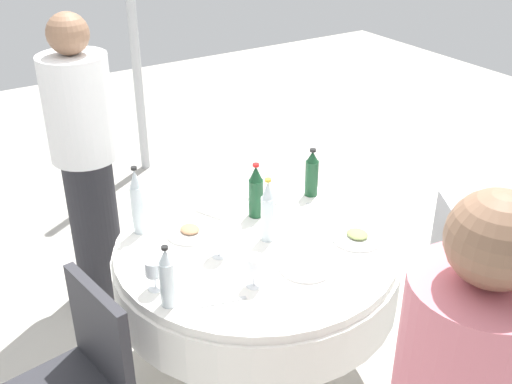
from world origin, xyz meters
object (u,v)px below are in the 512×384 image
bottle_dark_green_west (312,174)px  chair_mid (467,278)px  plate_far (268,193)px  plate_inner (357,237)px  bottle_clear_south (268,212)px  person_south (86,161)px  dining_table (256,271)px  plate_front (306,266)px  plate_east (190,232)px  bottle_clear_rear (137,202)px  bottle_dark_green_near (256,192)px  wine_glass_right (219,235)px  wine_glass_mid (154,269)px  chair_left (80,375)px  bottle_clear_right (167,278)px  wine_glass_near (254,265)px

bottle_dark_green_west → chair_mid: size_ratio=0.28×
plate_far → plate_inner: bearing=-169.4°
bottle_clear_south → plate_far: bearing=-33.7°
person_south → dining_table: bearing=-90.0°
person_south → chair_mid: (-1.48, -1.25, -0.32)m
plate_far → person_south: bearing=46.4°
plate_front → plate_east: bearing=30.3°
bottle_clear_rear → bottle_clear_south: bearing=-128.4°
person_south → bottle_dark_green_west: bearing=-64.0°
bottle_clear_south → bottle_dark_green_near: bottle_clear_south is taller
person_south → bottle_clear_rear: bearing=-110.7°
plate_inner → wine_glass_right: bearing=70.3°
dining_table → bottle_clear_rear: (0.35, 0.39, 0.30)m
plate_far → plate_front: (-0.61, 0.21, 0.00)m
person_south → wine_glass_mid: bearing=-117.5°
dining_table → bottle_dark_green_west: bottle_dark_green_west is taller
dining_table → plate_front: plate_front is taller
bottle_dark_green_near → chair_left: size_ratio=0.31×
bottle_dark_green_near → wine_glass_right: 0.38m
wine_glass_right → plate_east: 0.24m
bottle_clear_right → plate_far: bottle_clear_right is taller
dining_table → bottle_dark_green_west: size_ratio=5.08×
bottle_clear_rear → plate_far: 0.69m
plate_inner → chair_mid: chair_mid is taller
bottle_dark_green_west → plate_inner: size_ratio=1.13×
bottle_clear_south → chair_left: bearing=97.9°
bottle_clear_rear → plate_front: bearing=-143.4°
dining_table → plate_inner: plate_inner is taller
wine_glass_near → plate_east: bearing=4.7°
person_south → plate_east: bearing=-98.3°
wine_glass_right → plate_east: wine_glass_right is taller
plate_east → dining_table: bearing=-134.7°
wine_glass_near → plate_front: 0.26m
wine_glass_near → plate_front: wine_glass_near is taller
wine_glass_right → wine_glass_mid: (-0.06, 0.32, -0.01)m
chair_left → plate_inner: bearing=-102.7°
bottle_clear_right → bottle_dark_green_near: (0.39, -0.63, 0.00)m
wine_glass_mid → bottle_dark_green_near: bearing=-66.7°
wine_glass_near → wine_glass_mid: wine_glass_near is taller
bottle_clear_right → bottle_dark_green_near: bearing=-58.4°
plate_east → chair_mid: (-0.69, -1.06, -0.23)m
wine_glass_mid → person_south: size_ratio=0.08×
bottle_clear_right → wine_glass_right: size_ratio=1.79×
wine_glass_right → dining_table: bearing=-86.8°
dining_table → chair_left: bearing=98.7°
wine_glass_right → plate_east: bearing=6.4°
plate_front → plate_inner: size_ratio=1.03×
chair_mid → wine_glass_near: bearing=-72.3°
plate_front → bottle_clear_rear: bearing=36.6°
bottle_clear_right → plate_inner: 0.90m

